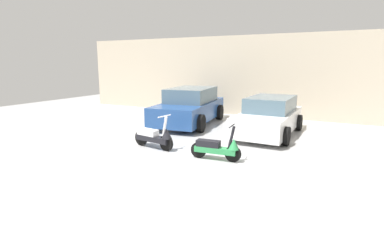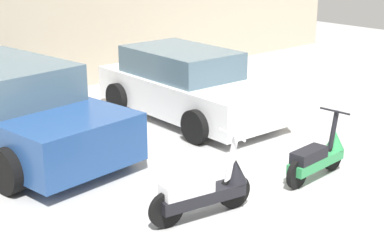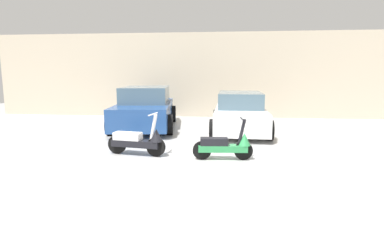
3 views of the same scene
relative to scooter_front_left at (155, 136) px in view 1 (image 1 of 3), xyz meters
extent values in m
plane|color=#B2B2B2|center=(1.21, -0.87, -0.36)|extent=(28.00, 28.00, 0.00)
cube|color=beige|center=(1.21, 6.78, 1.52)|extent=(19.60, 0.12, 3.76)
cylinder|color=black|center=(0.43, -0.07, -0.13)|extent=(0.46, 0.15, 0.46)
cylinder|color=black|center=(-0.56, 0.09, -0.13)|extent=(0.46, 0.15, 0.46)
cube|color=black|center=(-0.06, 0.01, -0.08)|extent=(1.22, 0.46, 0.16)
cube|color=white|center=(-0.28, 0.04, 0.09)|extent=(0.70, 0.37, 0.18)
cylinder|color=white|center=(0.38, -0.06, 0.32)|extent=(0.22, 0.11, 0.65)
cylinder|color=white|center=(0.38, -0.06, 0.64)|extent=(0.11, 0.52, 0.03)
cone|color=black|center=(0.45, -0.07, 0.15)|extent=(0.35, 0.35, 0.30)
cylinder|color=black|center=(2.46, -0.14, -0.15)|extent=(0.43, 0.11, 0.42)
cylinder|color=black|center=(1.53, -0.21, -0.15)|extent=(0.43, 0.11, 0.42)
cube|color=#2D8C4C|center=(2.00, -0.18, -0.10)|extent=(1.12, 0.34, 0.15)
cube|color=black|center=(1.80, -0.19, 0.06)|extent=(0.63, 0.29, 0.17)
cylinder|color=black|center=(2.41, -0.14, 0.27)|extent=(0.20, 0.09, 0.60)
cylinder|color=black|center=(2.41, -0.14, 0.57)|extent=(0.07, 0.49, 0.03)
cone|color=#2D8C4C|center=(2.48, -0.14, 0.11)|extent=(0.30, 0.30, 0.28)
cube|color=navy|center=(-0.80, 3.72, 0.18)|extent=(2.32, 4.51, 0.72)
cube|color=slate|center=(-0.83, 3.97, 0.82)|extent=(1.87, 2.60, 0.57)
cylinder|color=black|center=(0.30, 2.50, -0.03)|extent=(0.31, 0.68, 0.66)
cylinder|color=black|center=(-1.56, 2.27, -0.03)|extent=(0.31, 0.68, 0.66)
cylinder|color=black|center=(-0.03, 5.16, -0.03)|extent=(0.31, 0.68, 0.66)
cylinder|color=black|center=(-1.89, 4.93, -0.03)|extent=(0.31, 0.68, 0.66)
cube|color=white|center=(2.57, 3.28, 0.12)|extent=(1.70, 3.90, 0.65)
cube|color=slate|center=(2.57, 3.51, 0.70)|extent=(1.47, 2.20, 0.51)
cylinder|color=black|center=(3.38, 2.06, -0.07)|extent=(0.22, 0.59, 0.59)
cylinder|color=black|center=(1.70, 2.10, -0.07)|extent=(0.22, 0.59, 0.59)
cylinder|color=black|center=(3.43, 4.46, -0.07)|extent=(0.22, 0.59, 0.59)
cylinder|color=black|center=(1.76, 4.50, -0.07)|extent=(0.22, 0.59, 0.59)
camera|label=1|loc=(4.84, -7.11, 2.11)|focal=28.00mm
camera|label=2|loc=(-4.55, -4.93, 3.03)|focal=55.00mm
camera|label=3|loc=(1.97, -6.80, 1.55)|focal=28.00mm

